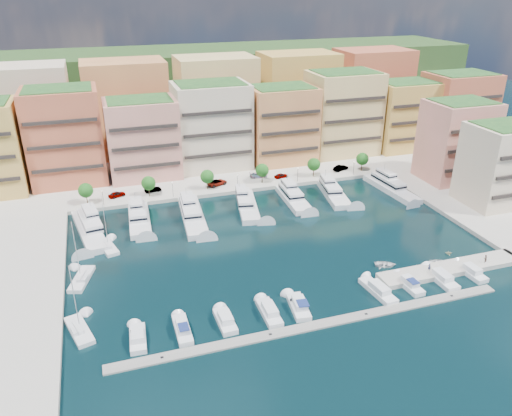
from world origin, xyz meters
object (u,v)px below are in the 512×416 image
object	(u,v)px
person_0	(429,267)
car_4	(281,176)
lamppost_2	(237,179)
yacht_2	(192,214)
lamppost_1	(173,187)
tree_4	(314,164)
sailboat_1	(82,280)
lamppost_0	(103,195)
tree_3	(262,170)
yacht_3	(247,204)
yacht_1	(139,218)
sailboat_0	(79,331)
car_2	(217,182)
cruiser_0	(138,339)
car_0	(117,194)
car_1	(153,189)
tree_2	(207,177)
cruiser_8	(441,278)
lamppost_3	(298,172)
yacht_4	(293,197)
yacht_0	(89,227)
sailboat_2	(108,248)
tender_0	(385,264)
cruiser_4	(299,307)
tender_1	(417,266)
tree_1	(148,183)
tree_5	(362,159)
cruiser_2	(225,321)
person_1	(485,259)
cruiser_3	(269,312)
lamppost_4	(354,166)
cruiser_9	(471,272)
cruiser_1	(183,330)
yacht_6	(390,186)
tender_2	(438,262)
cruiser_7	(409,285)
cruiser_6	(378,291)
tender_3	(449,253)
yacht_5	(333,192)
car_3	(258,175)

from	to	relation	value
person_0	car_4	bearing A→B (deg)	-23.59
lamppost_2	yacht_2	size ratio (longest dim) A/B	0.18
lamppost_1	tree_4	bearing A→B (deg)	3.13
sailboat_1	lamppost_0	bearing A→B (deg)	80.30
tree_3	yacht_3	xyz separation A→B (m)	(-8.74, -13.25, -3.53)
yacht_1	sailboat_0	world-z (taller)	sailboat_0
yacht_2	car_2	size ratio (longest dim) A/B	3.87
cruiser_0	car_0	size ratio (longest dim) A/B	1.61
cruiser_0	car_1	bearing A→B (deg)	80.32
tree_2	cruiser_8	distance (m)	67.24
lamppost_3	yacht_4	xyz separation A→B (m)	(-5.69, -10.45, -2.73)
yacht_0	sailboat_2	xyz separation A→B (m)	(3.73, -10.02, -0.89)
lamppost_2	yacht_4	bearing A→B (deg)	-40.31
cruiser_8	tender_0	bearing A→B (deg)	132.61
cruiser_4	tender_1	world-z (taller)	cruiser_4
car_4	lamppost_1	bearing A→B (deg)	87.39
tree_3	car_1	distance (m)	31.02
tree_1	tree_5	size ratio (longest dim) A/B	1.00
tree_1	cruiser_2	xyz separation A→B (m)	(5.70, -58.08, -4.20)
cruiser_2	person_1	world-z (taller)	person_1
cruiser_3	sailboat_0	size ratio (longest dim) A/B	0.62
lamppost_4	car_2	size ratio (longest dim) A/B	0.71
lamppost_3	car_4	xyz separation A→B (m)	(-3.48, 4.08, -2.11)
tree_2	cruiser_0	size ratio (longest dim) A/B	0.78
sailboat_2	car_4	distance (m)	57.24
yacht_4	cruiser_9	bearing A→B (deg)	-65.76
yacht_4	person_0	xyz separation A→B (m)	(12.28, -42.74, 0.69)
cruiser_1	car_2	distance (m)	63.72
cruiser_2	yacht_6	bearing A→B (deg)	36.39
cruiser_9	tender_2	bearing A→B (deg)	122.76
tree_3	yacht_2	size ratio (longest dim) A/B	0.25
tree_5	cruiser_2	distance (m)	82.40
lamppost_4	sailboat_2	size ratio (longest dim) A/B	0.32
tender_1	cruiser_7	bearing A→B (deg)	151.83
yacht_2	sailboat_0	size ratio (longest dim) A/B	1.73
cruiser_6	cruiser_9	bearing A→B (deg)	0.05
tender_3	cruiser_4	bearing A→B (deg)	122.97
cruiser_1	car_1	size ratio (longest dim) A/B	1.76
tender_2	cruiser_3	bearing A→B (deg)	107.26
yacht_5	tender_2	world-z (taller)	yacht_5
yacht_1	cruiser_1	size ratio (longest dim) A/B	2.35
yacht_3	sailboat_0	bearing A→B (deg)	-136.45
lamppost_3	cruiser_8	distance (m)	56.40
yacht_1	cruiser_6	size ratio (longest dim) A/B	1.98
yacht_3	car_0	world-z (taller)	yacht_3
tender_3	car_3	bearing A→B (deg)	46.07
tender_1	car_0	bearing A→B (deg)	62.92
yacht_3	cruiser_6	bearing A→B (deg)	-74.64
cruiser_3	lamppost_2	bearing A→B (deg)	79.55
cruiser_2	tender_2	bearing A→B (deg)	6.81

